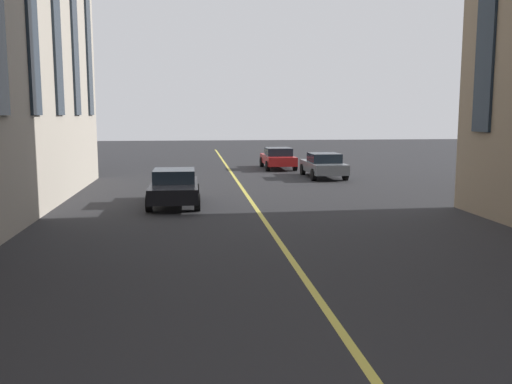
% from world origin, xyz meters
% --- Properties ---
extents(lane_centre_line, '(80.00, 0.16, 0.01)m').
position_xyz_m(lane_centre_line, '(20.00, 0.00, 0.00)').
color(lane_centre_line, '#D8C64C').
rests_on(lane_centre_line, ground_plane).
extents(car_black_near, '(4.40, 1.95, 1.37)m').
position_xyz_m(car_black_near, '(25.91, 3.06, 0.70)').
color(car_black_near, black).
rests_on(car_black_near, ground_plane).
extents(car_red_parked_b, '(4.40, 1.95, 1.37)m').
position_xyz_m(car_red_parked_b, '(39.72, -3.17, 0.70)').
color(car_red_parked_b, '#B21E1E').
rests_on(car_red_parked_b, ground_plane).
extents(car_grey_oncoming, '(4.40, 1.95, 1.37)m').
position_xyz_m(car_grey_oncoming, '(34.42, -4.90, 0.70)').
color(car_grey_oncoming, slate).
rests_on(car_grey_oncoming, ground_plane).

